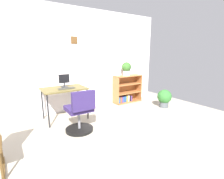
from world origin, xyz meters
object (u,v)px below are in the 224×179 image
(office_chair, at_px, (80,114))
(monitor, at_px, (64,81))
(desk, at_px, (64,91))
(keyboard, at_px, (67,88))
(potted_plant_floor, at_px, (164,98))
(potted_plant_on_shelf, at_px, (126,69))
(bookshelf_low, at_px, (126,90))

(office_chair, bearing_deg, monitor, 89.52)
(desk, distance_m, keyboard, 0.13)
(monitor, bearing_deg, potted_plant_floor, -16.95)
(office_chair, distance_m, potted_plant_on_shelf, 2.23)
(potted_plant_floor, bearing_deg, desk, 165.05)
(desk, relative_size, monitor, 3.19)
(desk, relative_size, potted_plant_floor, 1.88)
(desk, bearing_deg, keyboard, -77.35)
(keyboard, relative_size, potted_plant_on_shelf, 0.88)
(bookshelf_low, distance_m, potted_plant_on_shelf, 0.65)
(monitor, distance_m, potted_plant_floor, 2.63)
(monitor, height_order, potted_plant_floor, monitor)
(keyboard, bearing_deg, potted_plant_floor, -12.77)
(potted_plant_floor, bearing_deg, monitor, 163.05)
(monitor, xyz_separation_m, potted_plant_on_shelf, (1.86, 0.17, 0.15))
(bookshelf_low, relative_size, potted_plant_on_shelf, 2.26)
(desk, height_order, potted_plant_on_shelf, potted_plant_on_shelf)
(desk, distance_m, office_chair, 0.84)
(desk, bearing_deg, potted_plant_on_shelf, 7.46)
(potted_plant_on_shelf, relative_size, potted_plant_floor, 0.79)
(monitor, distance_m, office_chair, 1.00)
(desk, xyz_separation_m, monitor, (0.04, 0.08, 0.21))
(monitor, distance_m, keyboard, 0.24)
(monitor, height_order, bookshelf_low, monitor)
(keyboard, bearing_deg, potted_plant_on_shelf, 10.72)
(potted_plant_on_shelf, bearing_deg, keyboard, -169.28)
(desk, xyz_separation_m, office_chair, (0.03, -0.78, -0.30))
(office_chair, xyz_separation_m, potted_plant_floor, (2.46, 0.11, -0.08))
(bookshelf_low, bearing_deg, office_chair, -150.51)
(monitor, bearing_deg, office_chair, -90.48)
(keyboard, xyz_separation_m, office_chair, (0.01, -0.67, -0.37))
(bookshelf_low, bearing_deg, potted_plant_floor, -60.66)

